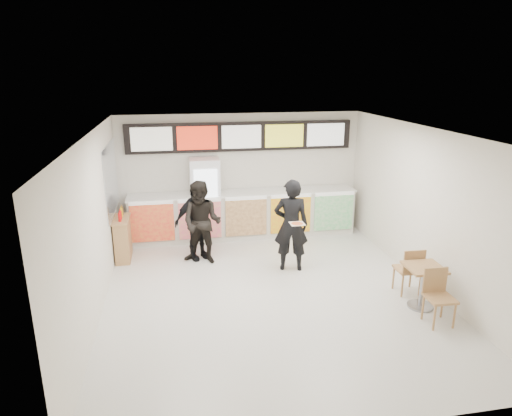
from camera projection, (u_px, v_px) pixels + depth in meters
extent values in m
plane|color=beige|center=(270.00, 293.00, 8.53)|extent=(7.00, 7.00, 0.00)
plane|color=white|center=(271.00, 132.00, 7.66)|extent=(7.00, 7.00, 0.00)
plane|color=silver|center=(241.00, 174.00, 11.39)|extent=(6.00, 0.00, 6.00)
plane|color=silver|center=(94.00, 227.00, 7.58)|extent=(0.00, 7.00, 7.00)
plane|color=silver|center=(425.00, 208.00, 8.62)|extent=(0.00, 7.00, 7.00)
cube|color=silver|center=(244.00, 215.00, 11.29)|extent=(5.50, 0.70, 1.10)
cube|color=silver|center=(244.00, 193.00, 11.12)|extent=(5.56, 0.76, 0.04)
cube|color=red|center=(152.00, 223.00, 10.54)|extent=(0.99, 0.02, 0.90)
cube|color=#DB306E|center=(200.00, 220.00, 10.73)|extent=(0.99, 0.02, 0.90)
cube|color=brown|center=(246.00, 218.00, 10.92)|extent=(0.99, 0.02, 0.90)
cube|color=yellow|center=(291.00, 215.00, 11.11)|extent=(0.99, 0.02, 0.90)
cube|color=green|center=(334.00, 213.00, 11.30)|extent=(0.99, 0.02, 0.90)
cube|color=black|center=(241.00, 136.00, 11.04)|extent=(5.50, 0.12, 0.70)
cube|color=beige|center=(152.00, 139.00, 10.60)|extent=(0.95, 0.02, 0.55)
cube|color=red|center=(197.00, 138.00, 10.79)|extent=(0.95, 0.02, 0.55)
cube|color=silver|center=(242.00, 137.00, 10.97)|extent=(0.95, 0.02, 0.55)
cube|color=yellow|center=(284.00, 136.00, 11.16)|extent=(0.95, 0.02, 0.55)
cube|color=white|center=(326.00, 135.00, 11.34)|extent=(0.95, 0.02, 0.55)
cube|color=white|center=(205.00, 199.00, 11.02)|extent=(0.70, 0.65, 2.00)
cube|color=white|center=(206.00, 201.00, 10.68)|extent=(0.54, 0.02, 1.50)
cylinder|color=#18842A|center=(198.00, 225.00, 10.86)|extent=(0.07, 0.07, 0.22)
cylinder|color=orange|center=(204.00, 225.00, 10.88)|extent=(0.07, 0.07, 0.22)
cylinder|color=#B51812|center=(210.00, 225.00, 10.91)|extent=(0.07, 0.07, 0.22)
cylinder|color=#186AB8|center=(216.00, 224.00, 10.93)|extent=(0.07, 0.07, 0.22)
cylinder|color=orange|center=(198.00, 210.00, 10.75)|extent=(0.07, 0.07, 0.22)
cylinder|color=#B51812|center=(204.00, 210.00, 10.77)|extent=(0.07, 0.07, 0.22)
cylinder|color=#186AB8|center=(209.00, 209.00, 10.80)|extent=(0.07, 0.07, 0.22)
cylinder|color=#18842A|center=(215.00, 209.00, 10.82)|extent=(0.07, 0.07, 0.22)
cylinder|color=#B51812|center=(197.00, 194.00, 10.64)|extent=(0.07, 0.07, 0.22)
cylinder|color=#186AB8|center=(203.00, 194.00, 10.66)|extent=(0.07, 0.07, 0.22)
cylinder|color=#18842A|center=(209.00, 194.00, 10.68)|extent=(0.07, 0.07, 0.22)
cylinder|color=orange|center=(215.00, 194.00, 10.71)|extent=(0.07, 0.07, 0.22)
cylinder|color=#186AB8|center=(196.00, 179.00, 10.53)|extent=(0.07, 0.07, 0.22)
cylinder|color=#18842A|center=(202.00, 178.00, 10.55)|extent=(0.07, 0.07, 0.22)
cylinder|color=orange|center=(209.00, 178.00, 10.57)|extent=(0.07, 0.07, 0.22)
cylinder|color=#B51812|center=(215.00, 178.00, 10.60)|extent=(0.07, 0.07, 0.22)
cube|color=#B2B7BF|center=(111.00, 179.00, 9.81)|extent=(0.01, 2.00, 1.50)
imported|color=black|center=(291.00, 225.00, 9.29)|extent=(0.79, 0.61, 1.93)
imported|color=black|center=(202.00, 223.00, 9.64)|extent=(1.07, 0.97, 1.80)
imported|color=black|center=(196.00, 221.00, 9.86)|extent=(1.09, 0.81, 1.72)
cube|color=beige|center=(297.00, 224.00, 8.81)|extent=(0.28, 0.28, 0.01)
cone|color=#CC7233|center=(297.00, 223.00, 8.80)|extent=(0.36, 0.36, 0.02)
cube|color=tan|center=(425.00, 268.00, 7.82)|extent=(0.64, 0.64, 0.04)
cylinder|color=gray|center=(422.00, 288.00, 7.93)|extent=(0.08, 0.08, 0.74)
cylinder|color=gray|center=(420.00, 306.00, 8.03)|extent=(0.45, 0.45, 0.03)
cube|color=tan|center=(440.00, 298.00, 7.37)|extent=(0.45, 0.45, 0.04)
cube|color=tan|center=(435.00, 280.00, 7.48)|extent=(0.41, 0.04, 0.43)
cube|color=tan|center=(408.00, 269.00, 8.44)|extent=(0.45, 0.45, 0.04)
cube|color=tan|center=(414.00, 262.00, 8.18)|extent=(0.41, 0.04, 0.43)
cube|color=tan|center=(123.00, 240.00, 9.94)|extent=(0.30, 0.80, 0.90)
cube|color=tan|center=(121.00, 219.00, 9.81)|extent=(0.34, 0.84, 0.04)
cylinder|color=red|center=(120.00, 218.00, 9.57)|extent=(0.06, 0.06, 0.18)
cylinder|color=red|center=(120.00, 215.00, 9.73)|extent=(0.06, 0.06, 0.18)
cylinder|color=yellow|center=(121.00, 213.00, 9.89)|extent=(0.06, 0.06, 0.18)
cylinder|color=brown|center=(122.00, 211.00, 10.04)|extent=(0.06, 0.06, 0.18)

